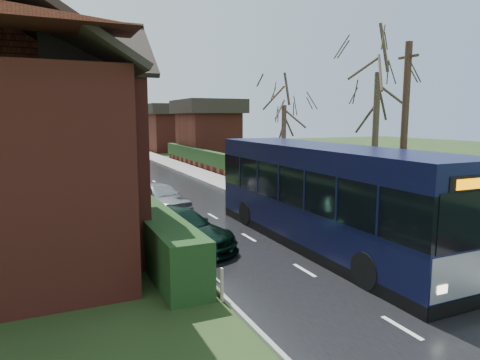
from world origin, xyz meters
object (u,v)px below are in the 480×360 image
car_silver (158,197)px  bus_stop_sign (272,173)px  telegraph_pole (403,145)px  bus (324,197)px  car_green (178,229)px

car_silver → bus_stop_sign: bearing=-36.0°
car_silver → telegraph_pole: 11.82m
bus → car_green: (-4.96, 1.96, -1.12)m
bus_stop_sign → car_green: bearing=-158.3°
bus → car_green: bus is taller
car_green → telegraph_pole: telegraph_pole is taller
telegraph_pole → bus: bearing=164.6°
bus → car_green: bearing=158.5°
car_green → bus_stop_sign: size_ratio=1.67×
car_green → bus_stop_sign: (6.10, 4.08, 1.23)m
car_silver → bus: bearing=-77.1°
car_silver → bus_stop_sign: bus_stop_sign is taller
bus → bus_stop_sign: 6.15m
bus → bus_stop_sign: size_ratio=4.12×
bus → telegraph_pole: 3.46m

